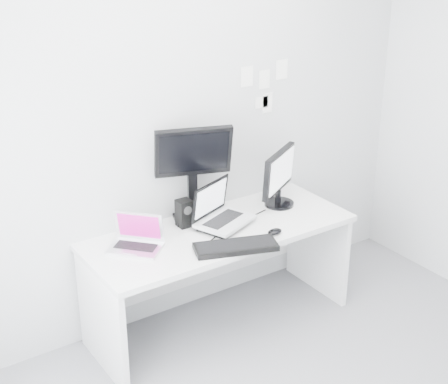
% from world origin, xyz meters
% --- Properties ---
extents(back_wall, '(3.60, 0.00, 3.60)m').
position_xyz_m(back_wall, '(0.00, 1.60, 1.35)').
color(back_wall, '#B9BBBE').
rests_on(back_wall, ground).
extents(desk, '(1.80, 0.70, 0.73)m').
position_xyz_m(desk, '(0.00, 1.25, 0.36)').
color(desk, silver).
rests_on(desk, ground).
extents(macbook, '(0.39, 0.39, 0.24)m').
position_xyz_m(macbook, '(-0.59, 1.30, 0.85)').
color(macbook, silver).
rests_on(macbook, desk).
extents(speaker, '(0.11, 0.11, 0.19)m').
position_xyz_m(speaker, '(-0.16, 1.43, 0.82)').
color(speaker, black).
rests_on(speaker, desk).
extents(dell_laptop, '(0.45, 0.40, 0.31)m').
position_xyz_m(dell_laptop, '(0.05, 1.26, 0.88)').
color(dell_laptop, silver).
rests_on(dell_laptop, desk).
extents(rear_monitor, '(0.54, 0.34, 0.69)m').
position_xyz_m(rear_monitor, '(-0.06, 1.47, 1.07)').
color(rear_monitor, black).
rests_on(rear_monitor, desk).
extents(samsung_monitor, '(0.50, 0.41, 0.42)m').
position_xyz_m(samsung_monitor, '(0.56, 1.34, 0.94)').
color(samsung_monitor, black).
rests_on(samsung_monitor, desk).
extents(keyboard, '(0.55, 0.35, 0.03)m').
position_xyz_m(keyboard, '(-0.07, 0.97, 0.75)').
color(keyboard, black).
rests_on(keyboard, desk).
extents(mouse, '(0.11, 0.07, 0.03)m').
position_xyz_m(mouse, '(0.26, 1.00, 0.75)').
color(mouse, black).
rests_on(mouse, desk).
extents(wall_note_0, '(0.10, 0.00, 0.14)m').
position_xyz_m(wall_note_0, '(0.45, 1.59, 1.62)').
color(wall_note_0, white).
rests_on(wall_note_0, back_wall).
extents(wall_note_1, '(0.09, 0.00, 0.13)m').
position_xyz_m(wall_note_1, '(0.60, 1.59, 1.58)').
color(wall_note_1, white).
rests_on(wall_note_1, back_wall).
extents(wall_note_2, '(0.10, 0.00, 0.14)m').
position_xyz_m(wall_note_2, '(0.75, 1.59, 1.63)').
color(wall_note_2, white).
rests_on(wall_note_2, back_wall).
extents(wall_note_3, '(0.11, 0.00, 0.08)m').
position_xyz_m(wall_note_3, '(0.58, 1.59, 1.42)').
color(wall_note_3, white).
rests_on(wall_note_3, back_wall).
extents(wall_note_4, '(0.08, 0.00, 0.14)m').
position_xyz_m(wall_note_4, '(0.63, 1.59, 1.41)').
color(wall_note_4, white).
rests_on(wall_note_4, back_wall).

